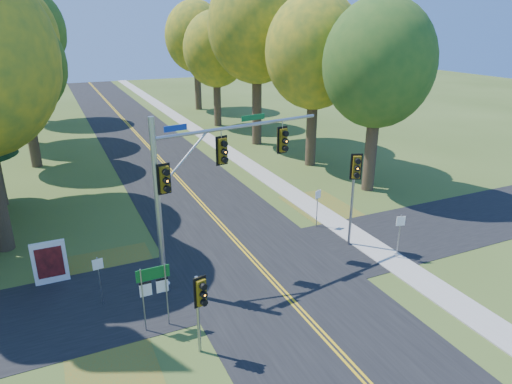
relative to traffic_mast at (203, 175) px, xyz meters
name	(u,v)px	position (x,y,z in m)	size (l,w,h in m)	color
ground	(279,288)	(2.59, -2.31, -4.95)	(160.00, 160.00, 0.00)	#384E1B
road_main	(279,288)	(2.59, -2.31, -4.94)	(8.00, 160.00, 0.02)	black
road_cross	(260,267)	(2.59, -0.31, -4.94)	(60.00, 6.00, 0.02)	black
centerline_left	(277,288)	(2.49, -2.31, -4.93)	(0.10, 160.00, 0.01)	gold
centerline_right	(281,287)	(2.69, -2.31, -4.93)	(0.10, 160.00, 0.01)	gold
sidewalk_east	(390,259)	(8.79, -2.31, -4.92)	(1.60, 160.00, 0.06)	#9E998E
leaf_patch_w_near	(115,277)	(-3.91, 1.69, -4.95)	(4.00, 6.00, 0.00)	brown
leaf_patch_e	(333,214)	(9.39, 3.69, -4.95)	(3.50, 8.00, 0.00)	brown
tree_e_a	(379,64)	(14.15, 6.46, 3.58)	(7.20, 7.20, 12.73)	#38281C
tree_e_b	(315,52)	(13.56, 13.27, 3.94)	(7.60, 7.60, 13.33)	#38281C
tree_w_c	(21,66)	(-6.95, 22.16, 2.99)	(6.80, 6.80, 11.91)	#38281C
tree_e_c	(257,27)	(12.47, 21.38, 5.71)	(8.80, 8.80, 15.79)	#38281C
tree_w_d	(12,37)	(-7.54, 30.87, 4.83)	(8.20, 8.20, 14.56)	#38281C
tree_e_d	(216,50)	(11.85, 30.56, 3.29)	(7.00, 7.00, 12.32)	#38281C
tree_w_e	(27,31)	(-6.34, 41.78, 5.12)	(8.40, 8.40, 14.97)	#38281C
tree_e_e	(196,37)	(13.06, 41.27, 4.24)	(7.80, 7.80, 13.74)	#38281C
traffic_mast	(203,175)	(0.00, 0.00, 0.00)	(8.39, 1.96, 7.70)	#999DA1
east_signal_pole	(355,177)	(7.81, -0.28, -1.11)	(0.56, 0.67, 5.07)	gray
ped_signal_pole	(200,298)	(-1.86, -4.98, -2.60)	(0.49, 0.58, 3.17)	#919598
route_sign_cluster	(154,285)	(-2.97, -2.78, -3.06)	(1.26, 0.09, 2.69)	gray
info_kiosk	(50,263)	(-6.52, 2.44, -3.95)	(1.46, 0.23, 2.01)	white
reg_sign_e_north	(318,201)	(7.53, 2.57, -3.38)	(0.43, 0.16, 2.30)	gray
reg_sign_e_south	(400,229)	(9.17, -2.32, -3.34)	(0.44, 0.14, 2.36)	gray
reg_sign_w	(99,273)	(-4.69, -0.32, -3.43)	(0.42, 0.09, 2.22)	gray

